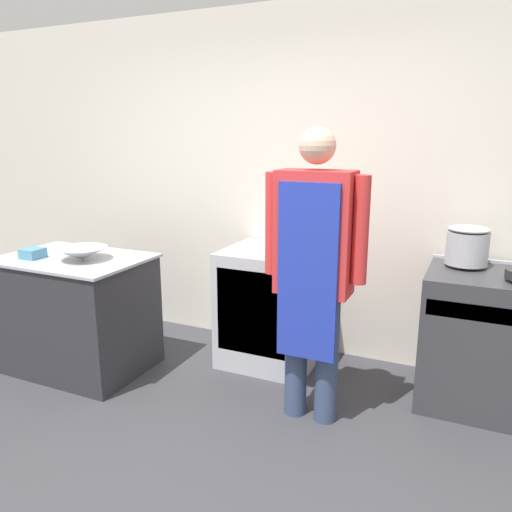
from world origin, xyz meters
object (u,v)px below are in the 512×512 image
(mixing_bowl, at_px, (82,254))
(stock_pot, at_px, (467,245))
(person_cook, at_px, (314,261))
(plastic_tub, at_px, (33,253))
(fridge_unit, at_px, (272,306))
(stove, at_px, (487,341))

(mixing_bowl, distance_m, stock_pot, 2.64)
(mixing_bowl, bearing_deg, stock_pot, 18.10)
(person_cook, xyz_separation_m, plastic_tub, (-2.07, -0.19, -0.12))
(fridge_unit, distance_m, stock_pot, 1.47)
(stove, height_order, stock_pot, stock_pot)
(person_cook, distance_m, stock_pot, 1.09)
(stove, height_order, mixing_bowl, mixing_bowl)
(fridge_unit, relative_size, plastic_tub, 6.44)
(mixing_bowl, xyz_separation_m, plastic_tub, (-0.36, -0.11, -0.01))
(stove, bearing_deg, person_cook, -147.82)
(person_cook, distance_m, plastic_tub, 2.08)
(stove, bearing_deg, mixing_bowl, -165.29)
(person_cook, height_order, mixing_bowl, person_cook)
(stove, distance_m, fridge_unit, 1.52)
(fridge_unit, height_order, plastic_tub, plastic_tub)
(mixing_bowl, relative_size, plastic_tub, 2.59)
(fridge_unit, relative_size, person_cook, 0.50)
(plastic_tub, bearing_deg, fridge_unit, 28.61)
(fridge_unit, distance_m, person_cook, 1.01)
(plastic_tub, bearing_deg, person_cook, 5.33)
(fridge_unit, bearing_deg, plastic_tub, -151.39)
(mixing_bowl, relative_size, stock_pot, 1.35)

